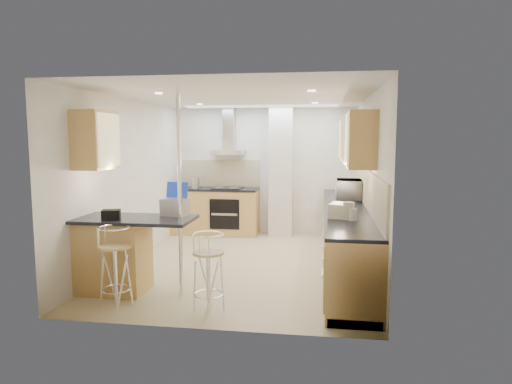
# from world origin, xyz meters

# --- Properties ---
(ground) EXTENTS (4.80, 4.80, 0.00)m
(ground) POSITION_xyz_m (0.00, 0.00, 0.00)
(ground) COLOR tan
(ground) RESTS_ON ground
(room_shell) EXTENTS (3.64, 4.84, 2.51)m
(room_shell) POSITION_xyz_m (0.32, 0.38, 1.54)
(room_shell) COLOR silver
(room_shell) RESTS_ON ground
(right_counter) EXTENTS (0.63, 4.40, 0.92)m
(right_counter) POSITION_xyz_m (1.50, 0.00, 0.46)
(right_counter) COLOR tan
(right_counter) RESTS_ON ground
(back_counter) EXTENTS (1.70, 0.63, 0.92)m
(back_counter) POSITION_xyz_m (-0.95, 2.10, 0.46)
(back_counter) COLOR tan
(back_counter) RESTS_ON ground
(peninsula) EXTENTS (1.47, 0.72, 0.94)m
(peninsula) POSITION_xyz_m (-1.12, -1.45, 0.48)
(peninsula) COLOR tan
(peninsula) RESTS_ON ground
(microwave) EXTENTS (0.40, 0.58, 0.32)m
(microwave) POSITION_xyz_m (1.58, 0.76, 1.08)
(microwave) COLOR silver
(microwave) RESTS_ON right_counter
(laptop) EXTENTS (0.34, 0.28, 0.21)m
(laptop) POSITION_xyz_m (-0.67, -1.22, 1.05)
(laptop) COLOR #A9ACB2
(laptop) RESTS_ON peninsula
(bag) EXTENTS (0.24, 0.21, 0.11)m
(bag) POSITION_xyz_m (-1.34, -1.59, 1.00)
(bag) COLOR black
(bag) RESTS_ON peninsula
(bar_stool_near) EXTENTS (0.41, 0.41, 0.93)m
(bar_stool_near) POSITION_xyz_m (-1.14, -1.95, 0.47)
(bar_stool_near) COLOR tan
(bar_stool_near) RESTS_ON ground
(bar_stool_end) EXTENTS (0.46, 0.46, 0.89)m
(bar_stool_end) POSITION_xyz_m (-0.06, -1.94, 0.44)
(bar_stool_end) COLOR tan
(bar_stool_end) RESTS_ON ground
(jar_a) EXTENTS (0.13, 0.13, 0.18)m
(jar_a) POSITION_xyz_m (1.59, 0.65, 1.01)
(jar_a) COLOR #F1E4D0
(jar_a) RESTS_ON right_counter
(jar_b) EXTENTS (0.13, 0.13, 0.15)m
(jar_b) POSITION_xyz_m (1.44, 1.52, 0.99)
(jar_b) COLOR #F1E4D0
(jar_b) RESTS_ON right_counter
(jar_c) EXTENTS (0.14, 0.14, 0.21)m
(jar_c) POSITION_xyz_m (1.48, -1.08, 1.03)
(jar_c) COLOR beige
(jar_c) RESTS_ON right_counter
(jar_d) EXTENTS (0.11, 0.11, 0.15)m
(jar_d) POSITION_xyz_m (1.52, -1.14, 0.99)
(jar_d) COLOR silver
(jar_d) RESTS_ON right_counter
(bread_bin) EXTENTS (0.33, 0.39, 0.18)m
(bread_bin) POSITION_xyz_m (1.39, -0.93, 1.01)
(bread_bin) COLOR #F1E4D0
(bread_bin) RESTS_ON right_counter
(kettle) EXTENTS (0.16, 0.16, 0.21)m
(kettle) POSITION_xyz_m (-1.33, 2.00, 1.03)
(kettle) COLOR #B2B5B7
(kettle) RESTS_ON back_counter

